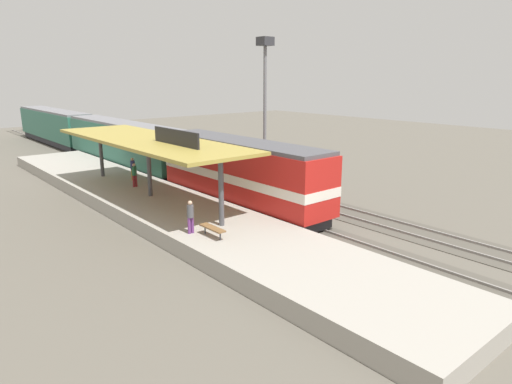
{
  "coord_description": "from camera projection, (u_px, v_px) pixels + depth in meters",
  "views": [
    {
      "loc": [
        -18.01,
        -26.69,
        8.62
      ],
      "look_at": [
        -1.38,
        -7.01,
        2.0
      ],
      "focal_mm": 31.85,
      "sensor_mm": 36.0,
      "label": 1
    }
  ],
  "objects": [
    {
      "name": "locomotive",
      "position": [
        241.0,
        173.0,
        29.73
      ],
      "size": [
        2.93,
        14.43,
        4.44
      ],
      "color": "#28282D",
      "rests_on": "track_near"
    },
    {
      "name": "platform",
      "position": [
        151.0,
        202.0,
        30.16
      ],
      "size": [
        6.0,
        44.0,
        0.9
      ],
      "primitive_type": "cube",
      "color": "#9E998E",
      "rests_on": "ground"
    },
    {
      "name": "passenger_carriage_front",
      "position": [
        123.0,
        144.0,
        43.07
      ],
      "size": [
        2.9,
        20.0,
        4.24
      ],
      "color": "#28282D",
      "rests_on": "track_near"
    },
    {
      "name": "track_near",
      "position": [
        209.0,
        197.0,
        33.14
      ],
      "size": [
        3.2,
        110.0,
        0.16
      ],
      "color": "#4E4941",
      "rests_on": "ground"
    },
    {
      "name": "ground_plane",
      "position": [
        230.0,
        193.0,
        34.4
      ],
      "size": [
        120.0,
        120.0,
        0.0
      ],
      "primitive_type": "plane",
      "color": "#5B564C"
    },
    {
      "name": "passenger_carriage_rear",
      "position": [
        54.0,
        126.0,
        58.46
      ],
      "size": [
        2.9,
        20.0,
        4.24
      ],
      "color": "#28282D",
      "rests_on": "track_near"
    },
    {
      "name": "station_canopy",
      "position": [
        148.0,
        141.0,
        29.07
      ],
      "size": [
        5.2,
        18.0,
        4.7
      ],
      "color": "#47474C",
      "rests_on": "platform"
    },
    {
      "name": "platform_bench",
      "position": [
        212.0,
        228.0,
        22.29
      ],
      "size": [
        0.44,
        1.7,
        0.5
      ],
      "color": "#333338",
      "rests_on": "platform"
    },
    {
      "name": "light_mast",
      "position": [
        265.0,
        78.0,
        37.92
      ],
      "size": [
        1.1,
        1.1,
        11.7
      ],
      "color": "slate",
      "rests_on": "ground"
    },
    {
      "name": "person_boarding",
      "position": [
        190.0,
        215.0,
        22.68
      ],
      "size": [
        0.34,
        0.34,
        1.71
      ],
      "color": "#663375",
      "rests_on": "platform"
    },
    {
      "name": "person_waiting",
      "position": [
        133.0,
        168.0,
        34.38
      ],
      "size": [
        0.34,
        0.34,
        1.71
      ],
      "color": "olive",
      "rests_on": "platform"
    },
    {
      "name": "track_far",
      "position": [
        257.0,
        187.0,
        36.01
      ],
      "size": [
        3.2,
        110.0,
        0.16
      ],
      "color": "#4E4941",
      "rests_on": "ground"
    },
    {
      "name": "person_walking",
      "position": [
        134.0,
        174.0,
        32.26
      ],
      "size": [
        0.34,
        0.34,
        1.71
      ],
      "color": "maroon",
      "rests_on": "platform"
    }
  ]
}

